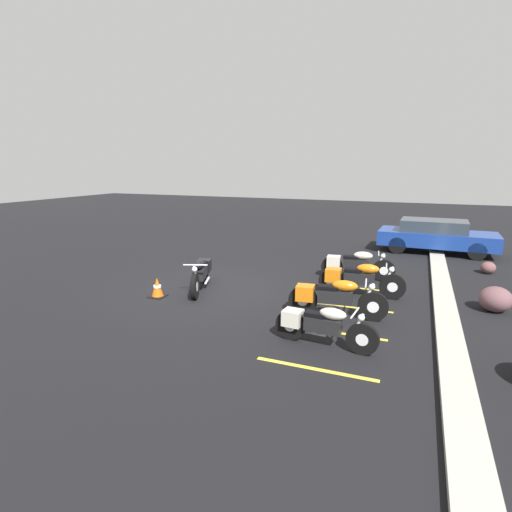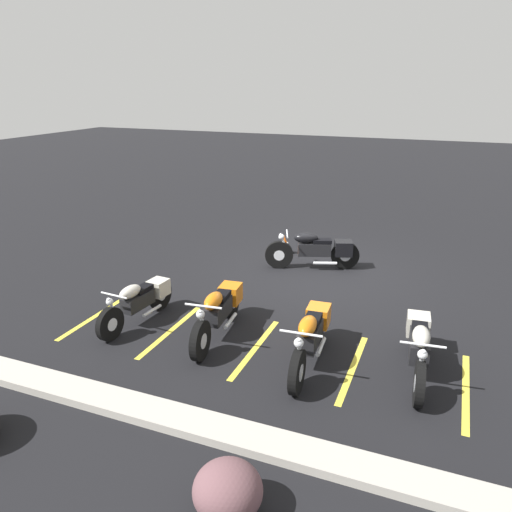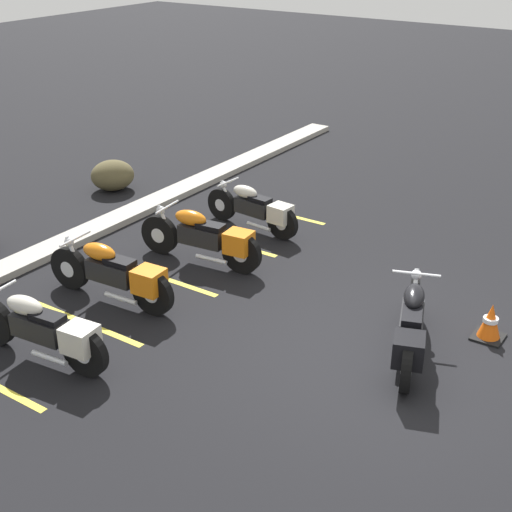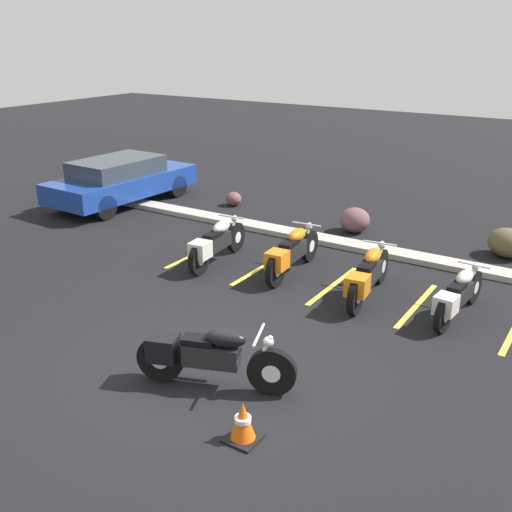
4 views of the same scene
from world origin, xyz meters
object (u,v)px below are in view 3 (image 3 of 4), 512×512
Objects in this scene: parked_bike_2 at (205,237)px; parked_bike_3 at (256,208)px; motorcycle_black_featured at (411,327)px; parked_bike_1 at (115,274)px; landscape_rock_1 at (113,175)px; traffic_cone at (490,323)px; parked_bike_0 at (43,330)px.

parked_bike_2 reaches higher than parked_bike_3.
parked_bike_1 is (-1.01, 4.10, -0.00)m from motorcycle_black_featured.
parked_bike_2 is at bearing -103.38° from parked_bike_1.
landscape_rock_1 is 1.72× the size of traffic_cone.
landscape_rock_1 is at bearing 80.71° from traffic_cone.
traffic_cone is at bearing -53.66° from motorcycle_black_featured.
traffic_cone is (-1.25, -4.61, -0.18)m from parked_bike_3.
parked_bike_0 reaches higher than parked_bike_3.
motorcycle_black_featured is 1.06× the size of parked_bike_3.
parked_bike_0 is 0.98× the size of parked_bike_1.
motorcycle_black_featured is 1.29m from traffic_cone.
parked_bike_2 is at bearing -114.36° from landscape_rock_1.
parked_bike_3 is at bearing 74.86° from traffic_cone.
traffic_cone is at bearing 169.85° from parked_bike_3.
motorcycle_black_featured reaches higher than parked_bike_3.
parked_bike_2 is (0.72, 3.81, -0.00)m from motorcycle_black_featured.
parked_bike_1 reaches higher than landscape_rock_1.
landscape_rock_1 is (3.41, 3.40, -0.15)m from parked_bike_1.
motorcycle_black_featured is at bearing -169.98° from parked_bike_1.
traffic_cone is (2.07, -4.80, -0.23)m from parked_bike_1.
parked_bike_3 is at bearing -94.45° from parked_bike_0.
traffic_cone is at bearing -146.58° from parked_bike_0.
parked_bike_2 is 2.52× the size of landscape_rock_1.
parked_bike_1 is 3.32m from parked_bike_3.
motorcycle_black_featured is 7.88m from landscape_rock_1.
motorcycle_black_featured is at bearing -151.18° from parked_bike_0.
parked_bike_1 is (1.61, 0.33, 0.01)m from parked_bike_0.
parked_bike_3 reaches higher than traffic_cone.
parked_bike_0 is 1.08× the size of parked_bike_3.
parked_bike_1 reaches higher than traffic_cone.
parked_bike_1 and parked_bike_2 have the same top height.
motorcycle_black_featured is 2.43× the size of landscape_rock_1.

